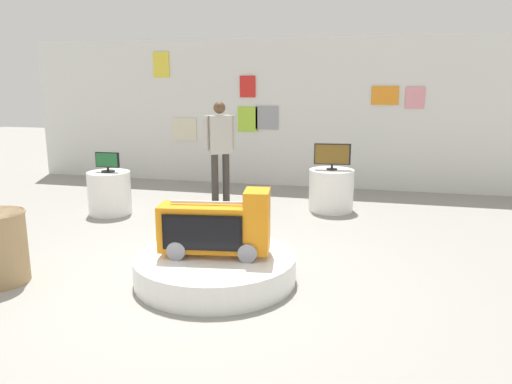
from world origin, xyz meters
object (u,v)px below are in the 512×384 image
object	(u,v)px
tv_on_left_rear	(332,155)
main_display_pedestal	(215,268)
display_pedestal_left_rear	(331,190)
shopper_browsing_near_truck	(220,145)
display_pedestal_center_rear	(110,193)
tv_on_center_rear	(107,162)
novelty_firetruck_tv	(216,229)

from	to	relation	value
tv_on_left_rear	main_display_pedestal	bearing A→B (deg)	-105.98
display_pedestal_left_rear	shopper_browsing_near_truck	bearing A→B (deg)	-177.66
main_display_pedestal	display_pedestal_center_rear	distance (m)	3.37
tv_on_center_rear	shopper_browsing_near_truck	xyz separation A→B (m)	(1.57, 0.96, 0.19)
display_pedestal_center_rear	shopper_browsing_near_truck	world-z (taller)	shopper_browsing_near_truck
tv_on_center_rear	shopper_browsing_near_truck	world-z (taller)	shopper_browsing_near_truck
main_display_pedestal	novelty_firetruck_tv	size ratio (longest dim) A/B	1.44
display_pedestal_left_rear	tv_on_left_rear	bearing A→B (deg)	-95.94
display_pedestal_center_rear	shopper_browsing_near_truck	size ratio (longest dim) A/B	0.39
main_display_pedestal	tv_on_left_rear	distance (m)	3.49
main_display_pedestal	display_pedestal_left_rear	size ratio (longest dim) A/B	2.37
display_pedestal_left_rear	shopper_browsing_near_truck	xyz separation A→B (m)	(-1.88, -0.08, 0.70)
main_display_pedestal	display_pedestal_center_rear	world-z (taller)	display_pedestal_center_rear
tv_on_left_rear	display_pedestal_left_rear	bearing A→B (deg)	84.06
novelty_firetruck_tv	display_pedestal_left_rear	distance (m)	3.41
display_pedestal_center_rear	tv_on_center_rear	world-z (taller)	tv_on_center_rear
shopper_browsing_near_truck	display_pedestal_left_rear	bearing A→B (deg)	2.34
tv_on_center_rear	shopper_browsing_near_truck	size ratio (longest dim) A/B	0.22
main_display_pedestal	tv_on_center_rear	world-z (taller)	tv_on_center_rear
main_display_pedestal	shopper_browsing_near_truck	bearing A→B (deg)	106.42
main_display_pedestal	display_pedestal_left_rear	world-z (taller)	display_pedestal_left_rear
display_pedestal_left_rear	shopper_browsing_near_truck	distance (m)	2.01
tv_on_left_rear	display_pedestal_center_rear	bearing A→B (deg)	-163.33
tv_on_left_rear	novelty_firetruck_tv	bearing A→B (deg)	-105.57
tv_on_left_rear	shopper_browsing_near_truck	size ratio (longest dim) A/B	0.33
tv_on_center_rear	display_pedestal_center_rear	bearing A→B (deg)	87.91
main_display_pedestal	tv_on_center_rear	distance (m)	3.44
tv_on_left_rear	shopper_browsing_near_truck	xyz separation A→B (m)	(-1.88, -0.07, 0.11)
novelty_firetruck_tv	display_pedestal_left_rear	bearing A→B (deg)	74.44
display_pedestal_left_rear	shopper_browsing_near_truck	size ratio (longest dim) A/B	0.41
display_pedestal_center_rear	shopper_browsing_near_truck	bearing A→B (deg)	31.49
display_pedestal_left_rear	tv_on_center_rear	distance (m)	3.64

